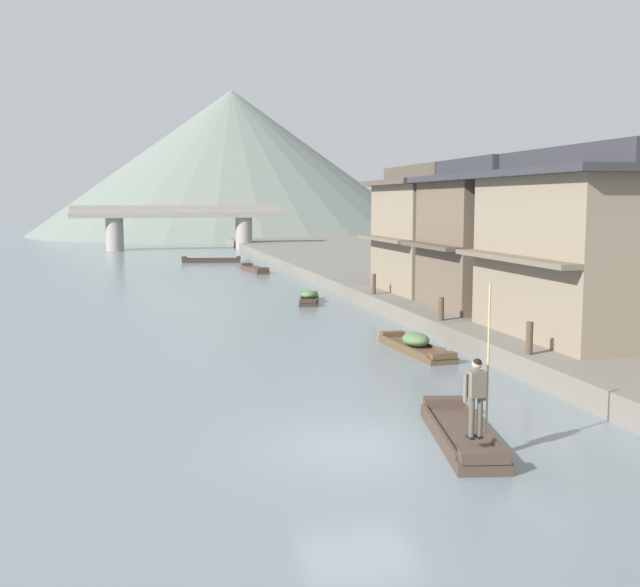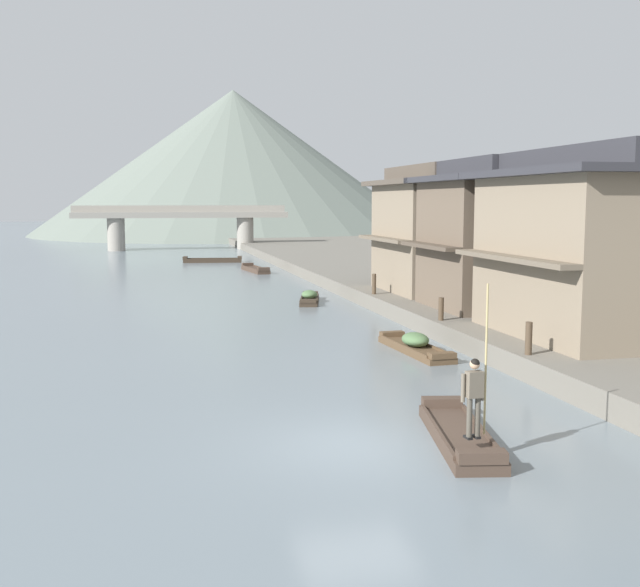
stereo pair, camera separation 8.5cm
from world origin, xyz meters
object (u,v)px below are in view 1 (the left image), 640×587
at_px(boatman_person, 477,388).
at_px(house_waterfront_nearest, 600,245).
at_px(mooring_post_dock_far, 374,284).
at_px(house_waterfront_tall, 429,230).
at_px(house_waterfront_second, 488,235).
at_px(mooring_post_dock_mid, 441,309).
at_px(boat_moored_far, 254,270).
at_px(boat_moored_third, 211,260).
at_px(boat_moored_second, 309,298).
at_px(stone_bridge, 180,221).
at_px(mooring_post_dock_near, 529,338).
at_px(boat_moored_nearest, 416,346).
at_px(boat_foreground_poled, 461,435).

height_order(boatman_person, house_waterfront_nearest, house_waterfront_nearest).
bearing_deg(mooring_post_dock_far, house_waterfront_tall, 10.84).
bearing_deg(house_waterfront_second, house_waterfront_tall, 91.75).
bearing_deg(mooring_post_dock_mid, boat_moored_far, 95.24).
bearing_deg(boat_moored_third, boat_moored_far, -76.80).
relative_size(boat_moored_second, house_waterfront_second, 0.60).
distance_m(boat_moored_second, stone_bridge, 45.82).
distance_m(boat_moored_far, mooring_post_dock_near, 36.08).
bearing_deg(mooring_post_dock_near, house_waterfront_second, 71.58).
bearing_deg(mooring_post_dock_far, mooring_post_dock_mid, -90.00).
bearing_deg(stone_bridge, boat_moored_nearest, -85.46).
xyz_separation_m(boat_moored_far, house_waterfront_nearest, (6.50, -33.45, 3.53)).
bearing_deg(house_waterfront_nearest, boat_moored_far, 100.99).
bearing_deg(boat_moored_third, house_waterfront_nearest, -78.52).
distance_m(boat_moored_nearest, boat_moored_second, 13.59).
bearing_deg(mooring_post_dock_far, house_waterfront_second, -60.02).
bearing_deg(boat_moored_second, mooring_post_dock_near, -81.95).
xyz_separation_m(mooring_post_dock_near, mooring_post_dock_far, (0.00, 15.15, 0.01)).
relative_size(boat_moored_second, mooring_post_dock_near, 3.89).
bearing_deg(boat_moored_nearest, house_waterfront_second, 45.88).
height_order(boat_moored_second, mooring_post_dock_far, mooring_post_dock_far).
relative_size(boat_foreground_poled, house_waterfront_second, 0.72).
distance_m(boat_moored_far, house_waterfront_nearest, 34.26).
distance_m(boat_moored_far, house_waterfront_second, 27.24).
xyz_separation_m(boat_moored_far, mooring_post_dock_far, (2.69, -20.81, 1.02)).
distance_m(boat_foreground_poled, boat_moored_second, 23.23).
relative_size(boat_moored_nearest, boat_moored_far, 0.96).
relative_size(mooring_post_dock_far, stone_bridge, 0.04).
distance_m(house_waterfront_second, house_waterfront_tall, 6.13).
xyz_separation_m(house_waterfront_nearest, stone_bridge, (-10.33, 61.04, -0.67)).
xyz_separation_m(boat_foreground_poled, house_waterfront_nearest, (8.15, 7.68, 3.53)).
bearing_deg(boat_moored_second, boat_foreground_poled, -94.44).
xyz_separation_m(boat_moored_third, house_waterfront_second, (8.13, -35.94, 3.54)).
height_order(boat_moored_third, mooring_post_dock_near, mooring_post_dock_near).
height_order(boat_foreground_poled, boat_moored_far, boat_moored_far).
height_order(boat_foreground_poled, house_waterfront_tall, house_waterfront_tall).
xyz_separation_m(boat_foreground_poled, boat_moored_second, (1.80, 23.16, 0.07)).
bearing_deg(mooring_post_dock_far, mooring_post_dock_near, -90.00).
bearing_deg(stone_bridge, boat_moored_third, -84.95).
xyz_separation_m(boatman_person, house_waterfront_second, (7.76, 15.97, 2.23)).
relative_size(boat_moored_second, house_waterfront_nearest, 0.46).
height_order(boat_moored_nearest, house_waterfront_second, house_waterfront_second).
bearing_deg(stone_bridge, boat_moored_second, -85.01).
bearing_deg(house_waterfront_nearest, mooring_post_dock_mid, 132.47).
xyz_separation_m(boatman_person, mooring_post_dock_mid, (4.56, 13.04, -0.35)).
relative_size(house_waterfront_second, mooring_post_dock_near, 6.44).
relative_size(house_waterfront_second, mooring_post_dock_mid, 7.18).
relative_size(boatman_person, boat_moored_nearest, 0.67).
distance_m(boat_foreground_poled, mooring_post_dock_far, 20.80).
bearing_deg(mooring_post_dock_mid, house_waterfront_tall, 71.60).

